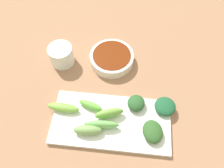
% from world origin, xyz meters
% --- Properties ---
extents(tabletop, '(2.10, 2.10, 0.02)m').
position_xyz_m(tabletop, '(0.00, 0.00, 0.01)').
color(tabletop, '#9D7152').
rests_on(tabletop, ground).
extents(sauce_bowl, '(0.14, 0.14, 0.03)m').
position_xyz_m(sauce_bowl, '(-0.11, -0.02, 0.04)').
color(sauce_bowl, silver).
rests_on(sauce_bowl, tabletop).
extents(serving_plate, '(0.15, 0.31, 0.01)m').
position_xyz_m(serving_plate, '(0.09, 0.00, 0.03)').
color(serving_plate, white).
rests_on(serving_plate, tabletop).
extents(broccoli_stalk_0, '(0.03, 0.08, 0.03)m').
position_xyz_m(broccoli_stalk_0, '(0.13, -0.05, 0.05)').
color(broccoli_stalk_0, '#77A059').
rests_on(broccoli_stalk_0, serving_plate).
extents(broccoli_stalk_1, '(0.04, 0.07, 0.02)m').
position_xyz_m(broccoli_stalk_1, '(0.06, -0.06, 0.04)').
color(broccoli_stalk_1, '#69B845').
rests_on(broccoli_stalk_1, serving_plate).
extents(broccoli_stalk_2, '(0.05, 0.08, 0.03)m').
position_xyz_m(broccoli_stalk_2, '(0.08, -0.01, 0.05)').
color(broccoli_stalk_2, '#72AA44').
rests_on(broccoli_stalk_2, serving_plate).
extents(broccoli_leafy_3, '(0.07, 0.07, 0.02)m').
position_xyz_m(broccoli_leafy_3, '(0.04, 0.14, 0.04)').
color(broccoli_leafy_3, '#1C5632').
rests_on(broccoli_leafy_3, serving_plate).
extents(broccoli_stalk_4, '(0.03, 0.09, 0.02)m').
position_xyz_m(broccoli_stalk_4, '(0.07, -0.13, 0.04)').
color(broccoli_stalk_4, '#78B044').
rests_on(broccoli_stalk_4, serving_plate).
extents(broccoli_leafy_5, '(0.06, 0.06, 0.03)m').
position_xyz_m(broccoli_leafy_5, '(0.04, 0.06, 0.05)').
color(broccoli_leafy_5, '#29582A').
rests_on(broccoli_leafy_5, serving_plate).
extents(broccoli_leafy_6, '(0.07, 0.06, 0.03)m').
position_xyz_m(broccoli_leafy_6, '(0.12, 0.11, 0.04)').
color(broccoli_leafy_6, '#2F5A28').
rests_on(broccoli_leafy_6, serving_plate).
extents(broccoli_stalk_7, '(0.03, 0.09, 0.03)m').
position_xyz_m(broccoli_stalk_7, '(0.11, -0.02, 0.05)').
color(broccoli_stalk_7, '#6AB55A').
rests_on(broccoli_stalk_7, serving_plate).
extents(tea_cup, '(0.07, 0.07, 0.06)m').
position_xyz_m(tea_cup, '(-0.10, -0.17, 0.05)').
color(tea_cup, white).
rests_on(tea_cup, tabletop).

